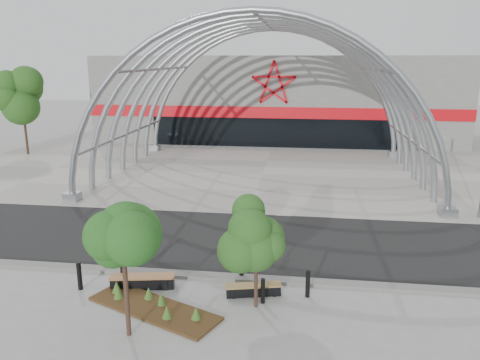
# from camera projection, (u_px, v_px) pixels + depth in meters

# --- Properties ---
(ground) EXTENTS (140.00, 140.00, 0.00)m
(ground) POSITION_uv_depth(u_px,v_px,m) (225.00, 275.00, 17.18)
(ground) COLOR gray
(ground) RESTS_ON ground
(road) EXTENTS (140.00, 7.00, 0.02)m
(road) POSITION_uv_depth(u_px,v_px,m) (238.00, 240.00, 20.53)
(road) COLOR black
(road) RESTS_ON ground
(forecourt) EXTENTS (60.00, 17.00, 0.04)m
(forecourt) POSITION_uv_depth(u_px,v_px,m) (262.00, 175.00, 32.04)
(forecourt) COLOR #A09B91
(forecourt) RESTS_ON ground
(kerb) EXTENTS (60.00, 0.50, 0.12)m
(kerb) POSITION_uv_depth(u_px,v_px,m) (224.00, 277.00, 16.92)
(kerb) COLOR slate
(kerb) RESTS_ON ground
(arena_building) EXTENTS (34.00, 15.24, 8.00)m
(arena_building) POSITION_uv_depth(u_px,v_px,m) (278.00, 96.00, 48.26)
(arena_building) COLOR slate
(arena_building) RESTS_ON ground
(vault_canopy) EXTENTS (20.80, 15.80, 20.36)m
(vault_canopy) POSITION_uv_depth(u_px,v_px,m) (262.00, 175.00, 32.04)
(vault_canopy) COLOR #92979C
(vault_canopy) RESTS_ON ground
(planting_bed) EXTENTS (4.66, 3.10, 0.47)m
(planting_bed) POSITION_uv_depth(u_px,v_px,m) (153.00, 305.00, 14.87)
(planting_bed) COLOR #392A13
(planting_bed) RESTS_ON ground
(street_tree_0) EXTENTS (1.89, 1.89, 4.30)m
(street_tree_0) POSITION_uv_depth(u_px,v_px,m) (122.00, 234.00, 12.72)
(street_tree_0) COLOR #331F1A
(street_tree_0) RESTS_ON ground
(street_tree_1) EXTENTS (1.48, 1.48, 3.51)m
(street_tree_1) POSITION_uv_depth(u_px,v_px,m) (256.00, 233.00, 14.40)
(street_tree_1) COLOR #301E19
(street_tree_1) RESTS_ON ground
(bench_0) EXTENTS (2.27, 0.88, 0.47)m
(bench_0) POSITION_uv_depth(u_px,v_px,m) (143.00, 282.00, 16.19)
(bench_0) COLOR black
(bench_0) RESTS_ON ground
(bench_1) EXTENTS (1.91, 0.84, 0.39)m
(bench_1) POSITION_uv_depth(u_px,v_px,m) (253.00, 290.00, 15.71)
(bench_1) COLOR black
(bench_1) RESTS_ON ground
(bollard_0) EXTENTS (0.16, 0.16, 1.01)m
(bollard_0) POSITION_uv_depth(u_px,v_px,m) (79.00, 276.00, 16.03)
(bollard_0) COLOR black
(bollard_0) RESTS_ON ground
(bollard_1) EXTENTS (0.17, 0.17, 1.09)m
(bollard_1) POSITION_uv_depth(u_px,v_px,m) (123.00, 270.00, 16.41)
(bollard_1) COLOR black
(bollard_1) RESTS_ON ground
(bollard_2) EXTENTS (0.14, 0.14, 0.85)m
(bollard_2) POSITION_uv_depth(u_px,v_px,m) (263.00, 291.00, 15.15)
(bollard_2) COLOR black
(bollard_2) RESTS_ON ground
(bollard_3) EXTENTS (0.16, 0.16, 1.01)m
(bollard_3) POSITION_uv_depth(u_px,v_px,m) (241.00, 265.00, 16.87)
(bollard_3) COLOR black
(bollard_3) RESTS_ON ground
(bollard_4) EXTENTS (0.15, 0.15, 0.93)m
(bollard_4) POSITION_uv_depth(u_px,v_px,m) (308.00, 284.00, 15.52)
(bollard_4) COLOR black
(bollard_4) RESTS_ON ground
(bg_tree_0) EXTENTS (3.00, 3.00, 6.45)m
(bg_tree_0) POSITION_uv_depth(u_px,v_px,m) (22.00, 98.00, 37.79)
(bg_tree_0) COLOR black
(bg_tree_0) RESTS_ON ground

